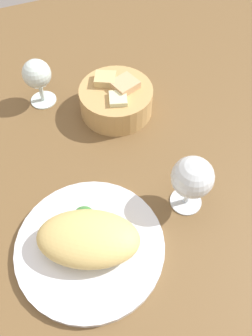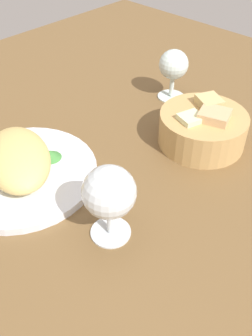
{
  "view_description": "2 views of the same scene",
  "coord_description": "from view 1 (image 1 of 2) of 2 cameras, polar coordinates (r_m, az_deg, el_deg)",
  "views": [
    {
      "loc": [
        -17.38,
        -37.31,
        57.76
      ],
      "look_at": [
        -3.4,
        -3.13,
        5.03
      ],
      "focal_mm": 36.67,
      "sensor_mm": 36.0,
      "label": 1
    },
    {
      "loc": [
        32.19,
        -36.11,
        43.99
      ],
      "look_at": [
        0.22,
        -2.65,
        4.04
      ],
      "focal_mm": 40.26,
      "sensor_mm": 36.0,
      "label": 2
    }
  ],
  "objects": [
    {
      "name": "ground_plane",
      "position": [
        0.72,
        1.57,
        -0.03
      ],
      "size": [
        140.0,
        140.0,
        2.0
      ],
      "primitive_type": "cube",
      "color": "brown"
    },
    {
      "name": "plate",
      "position": [
        0.62,
        -5.99,
        -12.82
      ],
      "size": [
        26.15,
        26.15,
        1.4
      ],
      "primitive_type": "cylinder",
      "color": "white",
      "rests_on": "ground_plane"
    },
    {
      "name": "omelette",
      "position": [
        0.59,
        -6.29,
        -11.54
      ],
      "size": [
        20.26,
        17.01,
        5.56
      ],
      "primitive_type": "ellipsoid",
      "rotation": [
        0.0,
        0.0,
        -0.45
      ],
      "color": "#DEBF6E",
      "rests_on": "plate"
    },
    {
      "name": "lettuce_garnish",
      "position": [
        0.63,
        -7.11,
        -7.51
      ],
      "size": [
        3.93,
        3.93,
        1.58
      ],
      "primitive_type": "cone",
      "color": "#40833A",
      "rests_on": "plate"
    },
    {
      "name": "bread_basket",
      "position": [
        0.79,
        -1.61,
        11.38
      ],
      "size": [
        16.39,
        16.39,
        7.97
      ],
      "color": "tan",
      "rests_on": "ground_plane"
    },
    {
      "name": "wine_glass_near",
      "position": [
        0.61,
        10.94,
        -1.76
      ],
      "size": [
        7.58,
        7.58,
        12.3
      ],
      "color": "silver",
      "rests_on": "ground_plane"
    },
    {
      "name": "wine_glass_far",
      "position": [
        0.81,
        -14.53,
        14.57
      ],
      "size": [
        6.43,
        6.43,
        11.19
      ],
      "color": "silver",
      "rests_on": "ground_plane"
    }
  ]
}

